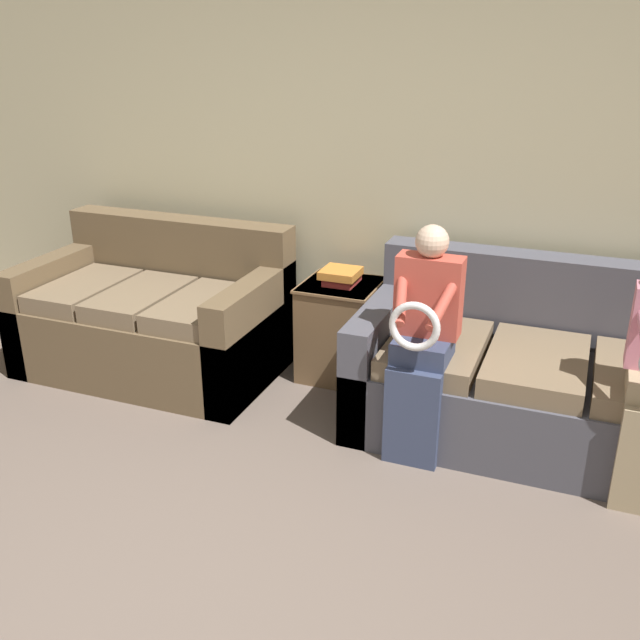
# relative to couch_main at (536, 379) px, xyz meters

# --- Properties ---
(wall_back) EXTENTS (7.42, 0.06, 2.55)m
(wall_back) POSITION_rel_couch_main_xyz_m (-1.01, 0.55, 0.96)
(wall_back) COLOR beige
(wall_back) RESTS_ON ground_plane
(couch_main) EXTENTS (1.88, 0.99, 0.90)m
(couch_main) POSITION_rel_couch_main_xyz_m (0.00, 0.00, 0.00)
(couch_main) COLOR #4C4C56
(couch_main) RESTS_ON ground_plane
(couch_side) EXTENTS (1.59, 0.96, 0.91)m
(couch_side) POSITION_rel_couch_main_xyz_m (-2.36, -0.05, 0.02)
(couch_side) COLOR brown
(couch_side) RESTS_ON ground_plane
(child_left_seated) EXTENTS (0.33, 0.37, 1.19)m
(child_left_seated) POSITION_rel_couch_main_xyz_m (-0.54, -0.42, 0.33)
(child_left_seated) COLOR #384260
(child_left_seated) RESTS_ON ground_plane
(side_shelf) EXTENTS (0.47, 0.48, 0.61)m
(side_shelf) POSITION_rel_couch_main_xyz_m (-1.21, 0.27, 0.00)
(side_shelf) COLOR brown
(side_shelf) RESTS_ON ground_plane
(book_stack) EXTENTS (0.22, 0.24, 0.09)m
(book_stack) POSITION_rel_couch_main_xyz_m (-1.21, 0.26, 0.35)
(book_stack) COLOR #BC3833
(book_stack) RESTS_ON side_shelf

